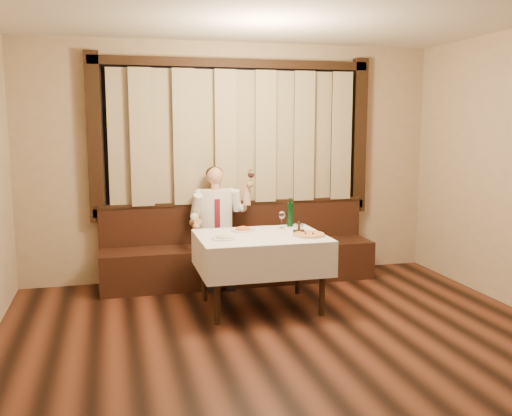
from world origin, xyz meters
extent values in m
cube|color=black|center=(0.00, 0.00, -0.01)|extent=(5.00, 6.00, 0.01)
cube|color=tan|center=(0.00, 3.00, 1.40)|extent=(5.00, 0.01, 2.80)
cube|color=black|center=(0.00, 2.98, 1.70)|extent=(3.00, 0.02, 1.60)
cube|color=orange|center=(-0.70, 2.97, 1.40)|extent=(0.50, 0.01, 0.40)
cube|color=black|center=(0.00, 2.94, 0.85)|extent=(3.30, 0.12, 0.10)
cube|color=black|center=(0.00, 2.94, 2.55)|extent=(3.30, 0.12, 0.10)
cube|color=black|center=(-1.60, 2.94, 1.70)|extent=(0.16, 0.12, 1.90)
cube|color=black|center=(1.60, 2.94, 1.70)|extent=(0.16, 0.12, 1.90)
cube|color=#877457|center=(0.00, 2.88, 1.70)|extent=(2.90, 0.08, 1.55)
cube|color=black|center=(0.00, 2.68, 0.23)|extent=(3.20, 0.60, 0.45)
cube|color=black|center=(0.00, 2.92, 0.68)|extent=(3.20, 0.12, 0.45)
cube|color=black|center=(0.00, 2.92, 0.92)|extent=(3.20, 0.14, 0.04)
cylinder|color=black|center=(-0.52, 1.33, 0.35)|extent=(0.06, 0.06, 0.71)
cylinder|color=black|center=(0.52, 1.33, 0.35)|extent=(0.06, 0.06, 0.71)
cylinder|color=black|center=(-0.52, 2.07, 0.35)|extent=(0.06, 0.06, 0.71)
cylinder|color=black|center=(0.52, 2.07, 0.35)|extent=(0.06, 0.06, 0.71)
cube|color=black|center=(0.00, 1.70, 0.73)|extent=(1.20, 0.90, 0.04)
cube|color=white|center=(0.00, 1.70, 0.75)|extent=(1.26, 0.96, 0.01)
cube|color=white|center=(0.00, 1.22, 0.58)|extent=(1.26, 0.01, 0.35)
cube|color=white|center=(0.00, 2.18, 0.58)|extent=(1.26, 0.01, 0.35)
cube|color=white|center=(-0.63, 1.70, 0.58)|extent=(0.01, 0.96, 0.35)
cube|color=white|center=(0.63, 1.70, 0.58)|extent=(0.01, 0.96, 0.35)
cylinder|color=white|center=(0.45, 1.53, 0.76)|extent=(0.33, 0.33, 0.01)
cylinder|color=red|center=(0.45, 1.53, 0.77)|extent=(0.30, 0.30, 0.01)
torus|color=tan|center=(0.45, 1.53, 0.78)|extent=(0.31, 0.31, 0.02)
sphere|color=black|center=(0.42, 1.55, 0.78)|extent=(0.02, 0.02, 0.02)
sphere|color=black|center=(0.49, 1.52, 0.78)|extent=(0.02, 0.02, 0.02)
cylinder|color=white|center=(-0.13, 1.95, 0.76)|extent=(0.25, 0.25, 0.02)
ellipsoid|color=#C84320|center=(-0.13, 1.95, 0.81)|extent=(0.16, 0.16, 0.07)
cylinder|color=white|center=(-0.40, 1.59, 0.76)|extent=(0.23, 0.23, 0.01)
ellipsoid|color=#CFC386|center=(-0.40, 1.59, 0.80)|extent=(0.14, 0.14, 0.06)
cylinder|color=#0E451C|center=(0.43, 2.07, 0.89)|extent=(0.07, 0.07, 0.26)
cylinder|color=#0E451C|center=(0.43, 2.07, 1.04)|extent=(0.03, 0.03, 0.06)
cylinder|color=silver|center=(0.43, 2.07, 1.07)|extent=(0.03, 0.03, 0.01)
cylinder|color=white|center=(0.30, 1.98, 0.76)|extent=(0.06, 0.06, 0.01)
cylinder|color=white|center=(0.30, 1.98, 0.81)|extent=(0.01, 0.01, 0.10)
ellipsoid|color=white|center=(0.30, 1.98, 0.90)|extent=(0.07, 0.07, 0.08)
cube|color=black|center=(0.39, 1.68, 0.77)|extent=(0.12, 0.07, 0.04)
cube|color=black|center=(0.39, 1.68, 0.83)|extent=(0.02, 0.06, 0.08)
cylinder|color=white|center=(0.36, 1.69, 0.82)|extent=(0.03, 0.03, 0.06)
cylinder|color=silver|center=(0.36, 1.69, 0.85)|extent=(0.03, 0.03, 0.01)
cylinder|color=white|center=(0.43, 1.68, 0.82)|extent=(0.03, 0.03, 0.06)
cylinder|color=silver|center=(0.43, 1.68, 0.85)|extent=(0.03, 0.03, 0.01)
cube|color=black|center=(-0.28, 2.57, 0.53)|extent=(0.38, 0.42, 0.15)
cube|color=black|center=(-0.38, 2.36, 0.23)|extent=(0.10, 0.11, 0.45)
cube|color=black|center=(-0.18, 2.36, 0.23)|extent=(0.10, 0.11, 0.45)
ellipsoid|color=white|center=(-0.28, 2.71, 0.85)|extent=(0.39, 0.24, 0.51)
cube|color=maroon|center=(-0.28, 2.58, 0.83)|extent=(0.06, 0.01, 0.38)
cylinder|color=tan|center=(-0.28, 2.71, 1.14)|extent=(0.09, 0.09, 0.08)
sphere|color=tan|center=(-0.28, 2.71, 1.27)|extent=(0.20, 0.20, 0.20)
ellipsoid|color=black|center=(-0.28, 2.74, 1.29)|extent=(0.20, 0.20, 0.15)
sphere|color=white|center=(-0.47, 2.71, 1.06)|extent=(0.12, 0.12, 0.12)
sphere|color=white|center=(-0.09, 2.71, 1.06)|extent=(0.12, 0.12, 0.12)
sphere|color=tan|center=(-0.56, 2.32, 0.75)|extent=(0.08, 0.08, 0.08)
sphere|color=tan|center=(0.10, 2.55, 1.18)|extent=(0.09, 0.09, 0.09)
cylinder|color=white|center=(0.10, 2.52, 1.22)|extent=(0.01, 0.01, 0.10)
ellipsoid|color=white|center=(0.10, 2.52, 1.30)|extent=(0.08, 0.08, 0.10)
ellipsoid|color=#4C070F|center=(0.10, 2.52, 1.28)|extent=(0.06, 0.06, 0.06)
camera|label=1|loc=(-1.44, -3.71, 1.88)|focal=40.00mm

